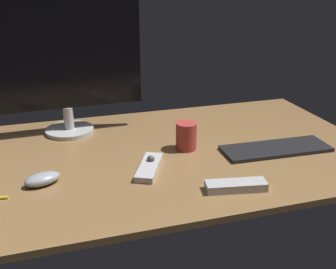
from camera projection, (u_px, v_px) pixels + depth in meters
The scene contains 7 objects.
desk at pixel (167, 154), 139.17cm from camera, with size 140.00×84.00×2.00cm, color olive.
monitor at pixel (63, 62), 145.30cm from camera, with size 55.37×17.80×48.74cm.
keyboard at pixel (276, 149), 139.23cm from camera, with size 36.57×12.64×1.23cm, color black.
computer_mouse at pixel (42, 179), 116.85cm from camera, with size 10.22×5.79×3.43cm, color #999EA5.
media_remote at pixel (149, 167), 125.61cm from camera, with size 12.71×18.42×3.51cm.
tv_remote at pixel (236, 186), 114.17cm from camera, with size 16.84×5.08×2.41cm, color #B7B7BC.
coffee_mug at pixel (187, 136), 138.71cm from camera, with size 7.02×7.02×9.32cm, color #B23833.
Camera 1 is at (-36.76, -121.35, 58.74)cm, focal length 44.33 mm.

